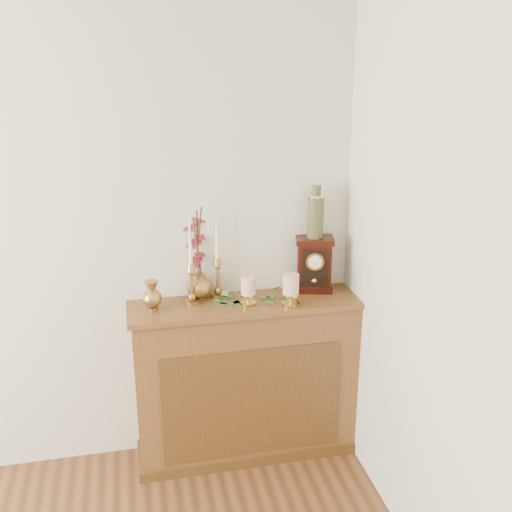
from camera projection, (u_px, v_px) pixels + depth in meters
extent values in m
cube|color=brown|center=(246.00, 381.00, 3.31)|extent=(1.20, 0.30, 0.90)
cube|color=#573819|center=(252.00, 403.00, 3.18)|extent=(0.96, 0.01, 0.63)
cube|color=brown|center=(246.00, 304.00, 3.16)|extent=(1.24, 0.34, 0.03)
cube|color=#573819|center=(247.00, 445.00, 3.44)|extent=(1.23, 0.33, 0.06)
cylinder|color=#AC8245|center=(192.00, 302.00, 3.12)|extent=(0.08, 0.08, 0.02)
sphere|color=#AC8245|center=(192.00, 297.00, 3.11)|extent=(0.04, 0.04, 0.04)
cylinder|color=#AC8245|center=(192.00, 285.00, 3.09)|extent=(0.02, 0.02, 0.13)
sphere|color=#AC8245|center=(191.00, 272.00, 3.07)|extent=(0.03, 0.03, 0.03)
cone|color=#AC8245|center=(191.00, 267.00, 3.06)|extent=(0.05, 0.05, 0.04)
cone|color=white|center=(190.00, 242.00, 3.02)|extent=(0.02, 0.02, 0.24)
cylinder|color=#AC8245|center=(218.00, 295.00, 3.21)|extent=(0.08, 0.08, 0.02)
sphere|color=#AC8245|center=(218.00, 290.00, 3.20)|extent=(0.04, 0.04, 0.04)
cylinder|color=#AC8245|center=(218.00, 279.00, 3.18)|extent=(0.02, 0.02, 0.13)
sphere|color=#AC8245|center=(217.00, 266.00, 3.16)|extent=(0.03, 0.03, 0.03)
cone|color=#AC8245|center=(217.00, 261.00, 3.15)|extent=(0.05, 0.05, 0.04)
cone|color=white|center=(217.00, 237.00, 3.10)|extent=(0.02, 0.02, 0.24)
cylinder|color=#AC8245|center=(153.00, 309.00, 3.04)|extent=(0.05, 0.05, 0.02)
sphere|color=#AC8245|center=(152.00, 298.00, 3.02)|extent=(0.10, 0.10, 0.10)
cone|color=#AC8245|center=(151.00, 286.00, 3.00)|extent=(0.07, 0.07, 0.05)
cylinder|color=#AC8245|center=(200.00, 298.00, 3.19)|extent=(0.06, 0.06, 0.01)
ellipsoid|color=#AC8245|center=(200.00, 287.00, 3.17)|extent=(0.14, 0.14, 0.12)
cylinder|color=#AC8245|center=(199.00, 277.00, 3.15)|extent=(0.07, 0.07, 0.02)
cylinder|color=#472819|center=(197.00, 246.00, 3.11)|extent=(0.05, 0.08, 0.33)
cylinder|color=#472819|center=(198.00, 243.00, 3.10)|extent=(0.02, 0.07, 0.36)
cylinder|color=#472819|center=(198.00, 240.00, 3.10)|extent=(0.04, 0.13, 0.38)
cylinder|color=gold|center=(248.00, 303.00, 3.11)|extent=(0.09, 0.09, 0.02)
cylinder|color=gold|center=(248.00, 299.00, 3.11)|extent=(0.02, 0.02, 0.04)
cylinder|color=gold|center=(248.00, 295.00, 3.10)|extent=(0.08, 0.08, 0.01)
cylinder|color=beige|center=(248.00, 285.00, 3.08)|extent=(0.08, 0.08, 0.09)
cylinder|color=#472819|center=(248.00, 276.00, 3.06)|extent=(0.00, 0.00, 0.01)
cylinder|color=gold|center=(290.00, 304.00, 3.10)|extent=(0.09, 0.09, 0.02)
cylinder|color=gold|center=(291.00, 299.00, 3.10)|extent=(0.02, 0.02, 0.04)
cylinder|color=gold|center=(291.00, 294.00, 3.09)|extent=(0.09, 0.09, 0.01)
cylinder|color=beige|center=(291.00, 284.00, 3.07)|extent=(0.08, 0.08, 0.10)
cylinder|color=#472819|center=(291.00, 273.00, 3.05)|extent=(0.00, 0.00, 0.01)
cube|color=#386827|center=(283.00, 293.00, 3.26)|extent=(0.05, 0.05, 0.00)
cube|color=#386827|center=(274.00, 301.00, 3.15)|extent=(0.04, 0.04, 0.00)
cube|color=#386827|center=(250.00, 300.00, 3.17)|extent=(0.05, 0.05, 0.00)
cube|color=#386827|center=(263.00, 302.00, 3.14)|extent=(0.05, 0.05, 0.00)
cube|color=#386827|center=(238.00, 298.00, 3.19)|extent=(0.05, 0.05, 0.00)
cube|color=#386827|center=(219.00, 305.00, 3.10)|extent=(0.05, 0.05, 0.00)
cube|color=#386827|center=(235.00, 299.00, 3.17)|extent=(0.04, 0.05, 0.00)
cube|color=#386827|center=(283.00, 297.00, 3.20)|extent=(0.05, 0.04, 0.00)
cube|color=#386827|center=(218.00, 302.00, 3.14)|extent=(0.05, 0.06, 0.00)
cube|color=#386827|center=(267.00, 298.00, 3.19)|extent=(0.05, 0.05, 0.00)
cube|color=#386827|center=(281.00, 291.00, 3.28)|extent=(0.04, 0.05, 0.00)
cube|color=#386827|center=(229.00, 300.00, 3.16)|extent=(0.05, 0.05, 0.00)
cube|color=#386827|center=(233.00, 298.00, 3.20)|extent=(0.05, 0.05, 0.00)
cube|color=#386827|center=(283.00, 295.00, 3.23)|extent=(0.05, 0.05, 0.00)
cube|color=#386827|center=(273.00, 293.00, 3.26)|extent=(0.05, 0.04, 0.00)
cube|color=#386827|center=(225.00, 293.00, 3.15)|extent=(0.05, 0.04, 0.02)
cube|color=#386827|center=(237.00, 293.00, 3.11)|extent=(0.05, 0.04, 0.02)
cube|color=#386827|center=(276.00, 288.00, 3.19)|extent=(0.05, 0.04, 0.02)
cube|color=black|center=(313.00, 288.00, 3.31)|extent=(0.23, 0.18, 0.02)
cube|color=black|center=(314.00, 266.00, 3.27)|extent=(0.21, 0.16, 0.26)
cube|color=black|center=(315.00, 240.00, 3.22)|extent=(0.23, 0.18, 0.03)
cube|color=black|center=(315.00, 269.00, 3.21)|extent=(0.14, 0.04, 0.21)
cylinder|color=gold|center=(315.00, 262.00, 3.19)|extent=(0.10, 0.03, 0.10)
cylinder|color=silver|center=(315.00, 262.00, 3.19)|extent=(0.07, 0.02, 0.07)
sphere|color=gold|center=(314.00, 281.00, 3.23)|extent=(0.03, 0.03, 0.03)
cylinder|color=#172E23|center=(315.00, 218.00, 3.18)|extent=(0.09, 0.09, 0.22)
cylinder|color=#172E23|center=(316.00, 192.00, 3.14)|extent=(0.05, 0.05, 0.07)
cylinder|color=#CDBA76|center=(316.00, 197.00, 3.14)|extent=(0.06, 0.06, 0.02)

